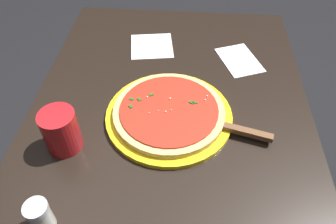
% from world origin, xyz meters
% --- Properties ---
extents(restaurant_table, '(1.04, 0.75, 0.78)m').
position_xyz_m(restaurant_table, '(0.00, 0.00, 0.62)').
color(restaurant_table, black).
rests_on(restaurant_table, ground_plane).
extents(serving_plate, '(0.33, 0.33, 0.01)m').
position_xyz_m(serving_plate, '(0.03, -0.00, 0.78)').
color(serving_plate, yellow).
rests_on(serving_plate, restaurant_table).
extents(pizza, '(0.29, 0.29, 0.02)m').
position_xyz_m(pizza, '(0.03, -0.00, 0.80)').
color(pizza, '#DBB26B').
rests_on(pizza, serving_plate).
extents(pizza_server, '(0.10, 0.22, 0.01)m').
position_xyz_m(pizza_server, '(0.07, 0.15, 0.79)').
color(pizza_server, silver).
rests_on(pizza_server, serving_plate).
extents(cup_tall_drink, '(0.08, 0.08, 0.11)m').
position_xyz_m(cup_tall_drink, '(0.14, -0.24, 0.83)').
color(cup_tall_drink, '#B2191E').
rests_on(cup_tall_drink, restaurant_table).
extents(napkin_folded_right, '(0.16, 0.15, 0.00)m').
position_xyz_m(napkin_folded_right, '(-0.29, -0.08, 0.78)').
color(napkin_folded_right, white).
rests_on(napkin_folded_right, restaurant_table).
extents(napkin_loose_left, '(0.18, 0.15, 0.00)m').
position_xyz_m(napkin_loose_left, '(-0.23, 0.20, 0.78)').
color(napkin_loose_left, white).
rests_on(napkin_loose_left, restaurant_table).
extents(parmesan_shaker, '(0.05, 0.05, 0.07)m').
position_xyz_m(parmesan_shaker, '(0.33, -0.22, 0.81)').
color(parmesan_shaker, silver).
rests_on(parmesan_shaker, restaurant_table).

